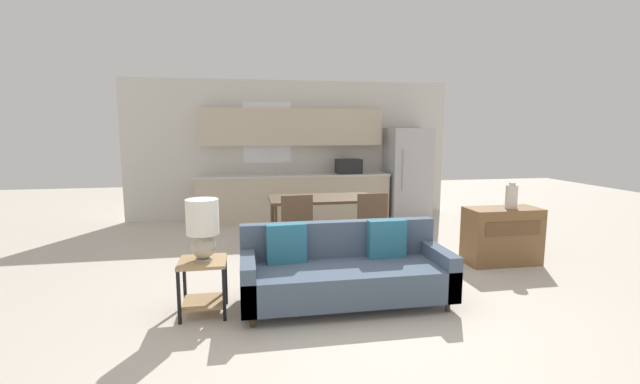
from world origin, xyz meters
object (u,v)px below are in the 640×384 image
Objects in this scene: side_table at (203,278)px; table_lamp at (203,226)px; credenza at (502,236)px; vase at (511,196)px; dining_chair_near_left at (295,227)px; dining_chair_near_right at (369,224)px; dining_table at (322,202)px; refrigerator at (408,173)px; couch at (344,271)px.

side_table is 0.51m from table_lamp.
vase reaches higher than credenza.
vase reaches higher than dining_chair_near_left.
vase is (3.81, 0.90, 0.54)m from side_table.
dining_chair_near_right is (2.02, 1.27, 0.16)m from side_table.
dining_chair_near_left is at bearing 51.53° from table_lamp.
dining_table is 2.92× the size of side_table.
refrigerator reaches higher than dining_table.
dining_table is 4.59× the size of vase.
refrigerator is at bearing -121.42° from dining_chair_near_right.
refrigerator reaches higher than couch.
dining_chair_near_right is at bearing 62.72° from couch.
dining_table reaches higher than side_table.
side_table is 2.39m from dining_chair_near_right.
table_lamp reaches higher than dining_chair_near_left.
vase is at bearing 13.26° from side_table.
refrigerator is 3.19m from credenza.
credenza is 1.01× the size of dining_chair_near_left.
table_lamp is 0.62× the size of credenza.
dining_chair_near_right is at bearing 168.59° from credenza.
dining_chair_near_left is (1.04, 1.29, 0.16)m from side_table.
dining_chair_near_right reaches higher than side_table.
side_table is 1.66m from dining_chair_near_left.
refrigerator is 3.26m from dining_chair_near_right.
side_table is 1.57× the size of vase.
side_table is 0.56× the size of dining_chair_near_right.
refrigerator is 5.49m from side_table.
dining_table is (-2.13, -2.03, -0.19)m from refrigerator.
dining_table is at bearing 85.90° from couch.
dining_chair_near_left is (-2.77, 0.39, -0.38)m from vase.
table_lamp is 3.90m from vase.
credenza is at bearing 167.71° from dining_chair_near_left.
refrigerator is 1.16× the size of dining_table.
dining_table is at bearing 153.50° from vase.
table_lamp is at bearing 31.22° from dining_chair_near_right.
table_lamp is (-1.51, -2.04, 0.16)m from dining_table.
dining_chair_near_right is (-1.70, 0.34, 0.15)m from credenza.
table_lamp is (-1.37, -0.03, 0.53)m from couch.
dining_chair_near_right is at bearing -57.26° from dining_table.
couch is (-2.27, -4.03, -0.57)m from refrigerator.
vase is at bearing -17.43° from credenza.
dining_chair_near_right is 1.00× the size of dining_chair_near_left.
dining_chair_near_right reaches higher than dining_table.
dining_chair_near_right is (2.00, 1.27, -0.34)m from table_lamp.
vase is 0.35× the size of dining_chair_near_left.
dining_chair_near_right is at bearing 174.25° from dining_chair_near_left.
couch is 2.20× the size of dining_chair_near_left.
credenza is at bearing 167.45° from dining_chair_near_right.
vase is (0.08, -0.03, 0.52)m from credenza.
couch is 3.54× the size of table_lamp.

